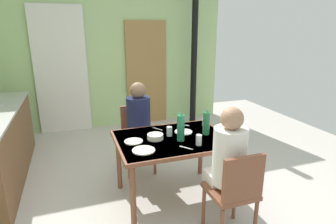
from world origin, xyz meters
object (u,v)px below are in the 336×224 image
object	(u,v)px
chair_near_diner	(235,191)
serving_bowl_center	(155,137)
water_bottle_green_near	(181,127)
chair_far_diner	(137,134)
water_bottle_green_far	(206,123)
person_near_diner	(229,154)
dining_table	(173,145)
person_far_diner	(139,117)

from	to	relation	value
chair_near_diner	serving_bowl_center	size ratio (longest dim) A/B	5.12
serving_bowl_center	water_bottle_green_near	bearing A→B (deg)	-26.75
chair_far_diner	water_bottle_green_far	distance (m)	1.08
person_near_diner	water_bottle_green_near	xyz separation A→B (m)	(-0.23, 0.58, 0.09)
chair_near_diner	serving_bowl_center	xyz separation A→B (m)	(-0.47, 0.84, 0.25)
chair_near_diner	water_bottle_green_near	world-z (taller)	water_bottle_green_near
water_bottle_green_near	water_bottle_green_far	distance (m)	0.34
chair_near_diner	dining_table	bearing A→B (deg)	109.36
chair_near_diner	chair_far_diner	distance (m)	1.69
chair_near_diner	water_bottle_green_near	size ratio (longest dim) A/B	2.79
person_near_diner	person_far_diner	size ratio (longest dim) A/B	1.00
person_near_diner	water_bottle_green_far	distance (m)	0.67
water_bottle_green_near	serving_bowl_center	xyz separation A→B (m)	(-0.24, 0.12, -0.12)
person_far_diner	water_bottle_green_near	size ratio (longest dim) A/B	2.47
chair_far_diner	serving_bowl_center	bearing A→B (deg)	91.69
chair_near_diner	water_bottle_green_far	distance (m)	0.88
chair_near_diner	person_near_diner	size ratio (longest dim) A/B	1.13
chair_near_diner	person_near_diner	xyz separation A→B (m)	(-0.00, 0.14, 0.28)
person_far_diner	water_bottle_green_near	bearing A→B (deg)	109.20
chair_far_diner	person_far_diner	distance (m)	0.31
chair_near_diner	person_far_diner	bearing A→B (deg)	108.39
dining_table	serving_bowl_center	xyz separation A→B (m)	(-0.18, 0.03, 0.10)
person_far_diner	serving_bowl_center	size ratio (longest dim) A/B	4.53
chair_far_diner	water_bottle_green_near	world-z (taller)	water_bottle_green_near
serving_bowl_center	chair_near_diner	bearing A→B (deg)	-60.81
dining_table	person_near_diner	size ratio (longest dim) A/B	1.56
person_far_diner	water_bottle_green_far	world-z (taller)	person_far_diner
person_near_diner	serving_bowl_center	world-z (taller)	person_near_diner
chair_near_diner	water_bottle_green_near	distance (m)	0.84
chair_near_diner	water_bottle_green_far	size ratio (longest dim) A/B	3.03
person_near_diner	water_bottle_green_near	distance (m)	0.63
serving_bowl_center	person_near_diner	bearing A→B (deg)	-56.29
dining_table	person_near_diner	world-z (taller)	person_near_diner
person_far_diner	water_bottle_green_far	distance (m)	0.91
person_far_diner	serving_bowl_center	world-z (taller)	person_far_diner
person_far_diner	water_bottle_green_far	size ratio (longest dim) A/B	2.68
chair_far_diner	water_bottle_green_far	bearing A→B (deg)	126.07
person_near_diner	water_bottle_green_far	size ratio (longest dim) A/B	2.68
chair_far_diner	serving_bowl_center	distance (m)	0.82
chair_near_diner	chair_far_diner	xyz separation A→B (m)	(-0.49, 1.61, 0.00)
chair_far_diner	dining_table	bearing A→B (deg)	104.43
water_bottle_green_far	person_far_diner	bearing A→B (deg)	131.14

